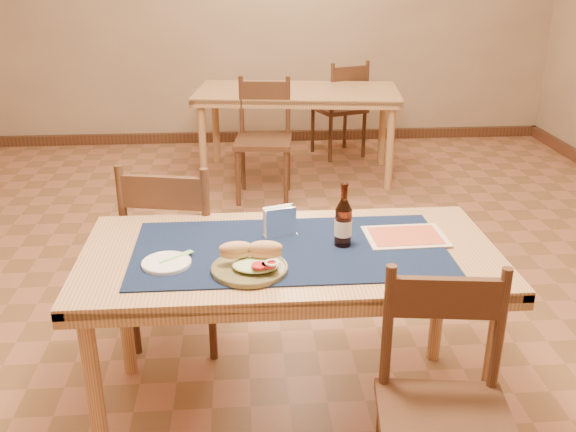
{
  "coord_description": "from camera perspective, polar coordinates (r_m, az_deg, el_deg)",
  "views": [
    {
      "loc": [
        -0.18,
        -3.03,
        1.8
      ],
      "look_at": [
        0.0,
        -0.7,
        0.85
      ],
      "focal_mm": 40.0,
      "sensor_mm": 36.0,
      "label": 1
    }
  ],
  "objects": [
    {
      "name": "sandwich_plate",
      "position": [
        2.29,
        -3.28,
        -4.23
      ],
      "size": [
        0.28,
        0.28,
        0.11
      ],
      "color": "brown",
      "rests_on": "placemat"
    },
    {
      "name": "chair_back_near",
      "position": [
        5.04,
        -2.18,
        7.0
      ],
      "size": [
        0.48,
        0.48,
        0.93
      ],
      "color": "#4B281A",
      "rests_on": "ground"
    },
    {
      "name": "chair_back_far",
      "position": [
        6.14,
        4.73,
        9.63
      ],
      "size": [
        0.54,
        0.54,
        0.91
      ],
      "color": "#4B281A",
      "rests_on": "ground"
    },
    {
      "name": "chair_main_far",
      "position": [
        3.11,
        -9.76,
        -2.92
      ],
      "size": [
        0.52,
        0.52,
        0.96
      ],
      "color": "#4B281A",
      "rests_on": "ground"
    },
    {
      "name": "napkin_holder",
      "position": [
        2.57,
        -0.75,
        -0.54
      ],
      "size": [
        0.14,
        0.08,
        0.12
      ],
      "color": "white",
      "rests_on": "placemat"
    },
    {
      "name": "baseboard",
      "position": [
        3.51,
        -0.89,
        -7.82
      ],
      "size": [
        6.0,
        7.0,
        0.1
      ],
      "color": "#4B281A",
      "rests_on": "ground"
    },
    {
      "name": "fork",
      "position": [
        2.41,
        -9.67,
        -3.5
      ],
      "size": [
        0.12,
        0.1,
        0.0
      ],
      "color": "#8FDE79",
      "rests_on": "side_plate"
    },
    {
      "name": "main_table",
      "position": [
        2.51,
        0.18,
        -4.72
      ],
      "size": [
        1.6,
        0.8,
        0.75
      ],
      "color": "tan",
      "rests_on": "ground"
    },
    {
      "name": "menu_card",
      "position": [
        2.61,
        10.4,
        -1.77
      ],
      "size": [
        0.32,
        0.24,
        0.01
      ],
      "color": "beige",
      "rests_on": "placemat"
    },
    {
      "name": "beer_bottle",
      "position": [
        2.47,
        4.93,
        -0.59
      ],
      "size": [
        0.07,
        0.07,
        0.25
      ],
      "color": "#40160B",
      "rests_on": "placemat"
    },
    {
      "name": "chair_main_near",
      "position": [
        2.17,
        13.78,
        -16.51
      ],
      "size": [
        0.47,
        0.47,
        0.9
      ],
      "color": "#4B281A",
      "rests_on": "ground"
    },
    {
      "name": "placemat",
      "position": [
        2.47,
        0.18,
        -2.96
      ],
      "size": [
        1.2,
        0.6,
        0.01
      ],
      "primitive_type": "cube",
      "color": "#101D3D",
      "rests_on": "main_table"
    },
    {
      "name": "room",
      "position": [
        3.06,
        -1.04,
        14.62
      ],
      "size": [
        6.04,
        7.04,
        2.84
      ],
      "color": "#975C42",
      "rests_on": "ground"
    },
    {
      "name": "back_table",
      "position": [
        5.52,
        0.84,
        10.32
      ],
      "size": [
        1.78,
        1.05,
        0.75
      ],
      "color": "tan",
      "rests_on": "ground"
    },
    {
      "name": "side_plate",
      "position": [
        2.38,
        -10.76,
        -4.09
      ],
      "size": [
        0.18,
        0.18,
        0.02
      ],
      "color": "white",
      "rests_on": "placemat"
    }
  ]
}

